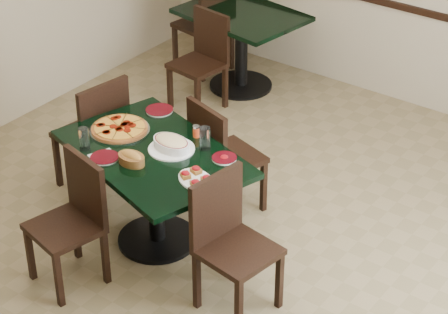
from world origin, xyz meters
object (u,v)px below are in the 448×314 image
Objects in this scene: back_chair_near at (204,55)px; bruschetta_platter at (196,178)px; pepperoni_pizza at (120,128)px; bread_basket at (131,158)px; main_table at (154,174)px; chair_right at (229,236)px; back_table at (241,36)px; chair_near at (74,214)px; chair_left at (97,130)px; lasagna_casserole at (171,144)px; back_chair_left at (209,20)px; chair_far at (219,153)px.

back_chair_near is 2.44m from bruschetta_platter.
pepperoni_pizza is 0.45m from bread_basket.
chair_right is at bearing 1.49° from main_table.
back_table is 0.49m from back_chair_near.
back_chair_near is 2.28m from bread_basket.
chair_near is at bearing -64.41° from back_chair_near.
chair_near is at bearing 44.21° from chair_left.
back_table is at bearing 117.25° from chair_near.
bread_basket is at bearing -78.02° from main_table.
pepperoni_pizza is at bearing 84.47° from chair_right.
bruschetta_platter reaches higher than main_table.
chair_right is 1.62m from chair_left.
lasagna_casserole is at bearing 2.03° from pepperoni_pizza.
lasagna_casserole is (1.45, -2.32, 0.25)m from back_chair_left.
lasagna_casserole is (-0.05, -0.47, 0.28)m from chair_far.
back_chair_near reaches higher than lasagna_casserole.
back_table is 3.06m from chair_right.
chair_left reaches higher than chair_right.
pepperoni_pizza is at bearing 118.94° from chair_near.
chair_left is 3.03× the size of lasagna_casserole.
back_chair_left reaches higher than back_chair_near.
bread_basket is (0.16, 0.40, 0.29)m from chair_near.
back_table is 3.75× the size of lasagna_casserole.
chair_far is at bearing 137.27° from bruschetta_platter.
chair_far reaches higher than bread_basket.
chair_far is 2.91× the size of lasagna_casserole.
chair_right is (0.65, -0.77, 0.00)m from chair_far.
chair_left is 2.25m from back_chair_left.
back_chair_left is 2.80× the size of bruschetta_platter.
main_table is at bearing 83.22° from chair_right.
main_table is at bearing 86.62° from chair_near.
main_table and back_table have the same top height.
bruschetta_platter is (1.81, -2.53, 0.23)m from back_chair_left.
chair_far reaches higher than bruschetta_platter.
chair_left reaches higher than bruschetta_platter.
main_table is at bearing -172.03° from bruschetta_platter.
chair_near reaches higher than pepperoni_pizza.
back_table is 1.24× the size of chair_left.
chair_left is at bearing 24.45° from back_chair_left.
pepperoni_pizza is (0.99, -2.34, 0.22)m from back_chair_left.
chair_left is (-0.77, 0.24, -0.03)m from main_table.
chair_near reaches higher than lasagna_casserole.
chair_near is at bearing -67.56° from back_table.
back_chair_left is at bearing 112.97° from pepperoni_pizza.
chair_near is at bearing -120.19° from bruschetta_platter.
main_table is 2.50m from back_table.
chair_far is 1.20m from chair_near.
lasagna_casserole reaches higher than pepperoni_pizza.
lasagna_casserole is at bearing 72.59° from bread_basket.
lasagna_casserole is (0.86, -0.15, 0.26)m from chair_left.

